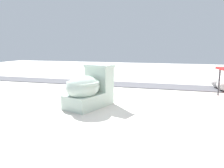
# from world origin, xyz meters

# --- Properties ---
(ground_plane) EXTENTS (14.00, 14.00, 0.00)m
(ground_plane) POSITION_xyz_m (0.00, 0.00, 0.00)
(ground_plane) COLOR #B7B2A8
(gravel_strip) EXTENTS (0.56, 8.00, 0.01)m
(gravel_strip) POSITION_xyz_m (-1.37, 0.50, 0.01)
(gravel_strip) COLOR #4C4C51
(gravel_strip) RESTS_ON ground
(toilet) EXTENTS (0.72, 0.56, 0.52)m
(toilet) POSITION_xyz_m (0.26, -0.19, 0.22)
(toilet) COLOR #B2C6B7
(toilet) RESTS_ON ground
(boulder_far) EXTENTS (0.50, 0.49, 0.23)m
(boulder_far) POSITION_xyz_m (-1.46, 1.63, 0.11)
(boulder_far) COLOR #B7B2AD
(boulder_far) RESTS_ON ground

